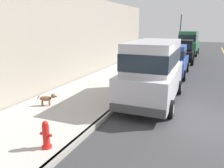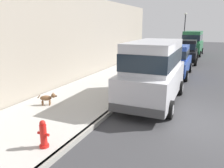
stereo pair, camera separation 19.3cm
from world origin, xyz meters
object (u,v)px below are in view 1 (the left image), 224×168
Objects in this scene: fire_hydrant at (46,135)px; dog_brown at (47,98)px; car_green_van at (189,42)px; car_blue_sedan at (172,60)px; street_lamp at (181,27)px; car_silver_van at (153,69)px; car_black_sedan at (182,51)px.

dog_brown is at bearing 128.44° from fire_hydrant.
fire_hydrant is at bearing -93.88° from car_green_van.
car_blue_sedan is 1.05× the size of street_lamp.
car_blue_sedan reaches higher than fire_hydrant.
car_silver_van is 1.12× the size of street_lamp.
street_lamp is at bearing 84.82° from dog_brown.
car_green_van is at bearing 86.12° from fire_hydrant.
car_silver_van is 16.75m from car_green_van.
car_black_sedan is 5.59m from car_green_van.
dog_brown is (-3.47, -2.45, -0.97)m from car_silver_van.
car_blue_sedan is at bearing -84.91° from street_lamp.
fire_hydrant is at bearing -90.23° from street_lamp.
fire_hydrant is (1.97, -2.48, 0.05)m from dog_brown.
dog_brown is at bearing -112.98° from car_blue_sedan.
car_blue_sedan is 15.01m from street_lamp.
dog_brown is (-3.39, -7.99, -0.55)m from car_blue_sedan.
car_green_van is 1.12× the size of street_lamp.
car_green_van reaches higher than car_black_sedan.
dog_brown is 0.15× the size of street_lamp.
car_black_sedan is 9.49m from street_lamp.
street_lamp is at bearing 98.45° from car_black_sedan.
car_black_sedan is 6.44× the size of fire_hydrant.
fire_hydrant reaches higher than dog_brown.
fire_hydrant is at bearing -106.94° from car_silver_van.
car_black_sedan is at bearing 90.19° from car_silver_van.
car_green_van is (0.05, 11.21, 0.41)m from car_blue_sedan.
dog_brown is (-3.44, -19.20, -0.97)m from car_green_van.
car_silver_van and car_green_van have the same top height.
car_green_van is (-0.03, 16.75, 0.00)m from car_silver_van.
fire_hydrant is 0.16× the size of street_lamp.
car_blue_sedan is 5.64m from car_black_sedan.
car_silver_van reaches higher than dog_brown.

